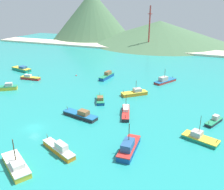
{
  "coord_description": "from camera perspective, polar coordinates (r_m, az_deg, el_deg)",
  "views": [
    {
      "loc": [
        39.8,
        -43.71,
        30.25
      ],
      "look_at": [
        11.89,
        23.94,
        2.32
      ],
      "focal_mm": 39.16,
      "sensor_mm": 36.0,
      "label": 1
    }
  ],
  "objects": [
    {
      "name": "fishing_boat_6",
      "position": [
        70.66,
        22.75,
        -5.6
      ],
      "size": [
        4.53,
        6.95,
        2.13
      ],
      "color": "#232328",
      "rests_on": "ground"
    },
    {
      "name": "buoy_0",
      "position": [
        108.53,
        -8.37,
        4.54
      ],
      "size": [
        0.61,
        0.61,
        0.61
      ],
      "color": "red",
      "rests_on": "ground"
    },
    {
      "name": "fishing_boat_9",
      "position": [
        52.31,
        -21.46,
        -14.99
      ],
      "size": [
        9.72,
        7.58,
        6.68
      ],
      "color": "gold",
      "rests_on": "ground"
    },
    {
      "name": "fishing_boat_2",
      "position": [
        97.48,
        -23.31,
        1.65
      ],
      "size": [
        7.49,
        6.26,
        2.99
      ],
      "color": "gold",
      "rests_on": "ground"
    },
    {
      "name": "hill_central",
      "position": [
        202.43,
        11.02,
        14.31
      ],
      "size": [
        107.67,
        107.67,
        16.67
      ],
      "color": "#476B47",
      "rests_on": "ground"
    },
    {
      "name": "radio_tower",
      "position": [
        166.69,
        8.71,
        15.21
      ],
      "size": [
        2.83,
        2.26,
        28.26
      ],
      "color": "#B7332D",
      "rests_on": "ground"
    },
    {
      "name": "fishing_boat_10",
      "position": [
        53.62,
        3.92,
        -12.08
      ],
      "size": [
        3.44,
        9.74,
        6.83
      ],
      "color": "#14478C",
      "rests_on": "ground"
    },
    {
      "name": "hill_west",
      "position": [
        221.69,
        -4.62,
        18.11
      ],
      "size": [
        69.08,
        69.08,
        39.46
      ],
      "color": "#476B47",
      "rests_on": "ground"
    },
    {
      "name": "fishing_boat_12",
      "position": [
        68.89,
        -7.31,
        -4.61
      ],
      "size": [
        11.06,
        4.78,
        2.39
      ],
      "color": "#232328",
      "rests_on": "ground"
    },
    {
      "name": "beach_strip",
      "position": [
        169.81,
        8.67,
        10.6
      ],
      "size": [
        247.0,
        17.21,
        1.2
      ],
      "primitive_type": "cube",
      "color": "beige",
      "rests_on": "ground"
    },
    {
      "name": "fishing_boat_7",
      "position": [
        61.07,
        19.79,
        -9.39
      ],
      "size": [
        8.76,
        5.59,
        6.34
      ],
      "color": "#198466",
      "rests_on": "ground"
    },
    {
      "name": "fishing_boat_5",
      "position": [
        84.8,
        5.35,
        0.49
      ],
      "size": [
        8.68,
        8.26,
        5.27
      ],
      "color": "orange",
      "rests_on": "ground"
    },
    {
      "name": "fishing_boat_3",
      "position": [
        107.47,
        -18.6,
        3.86
      ],
      "size": [
        8.8,
        2.77,
        4.49
      ],
      "color": "red",
      "rests_on": "ground"
    },
    {
      "name": "fishing_boat_11",
      "position": [
        79.02,
        -2.77,
        -1.09
      ],
      "size": [
        5.52,
        7.62,
        1.98
      ],
      "color": "#14478C",
      "rests_on": "ground"
    },
    {
      "name": "fishing_boat_8",
      "position": [
        122.59,
        -20.35,
        5.72
      ],
      "size": [
        11.08,
        5.54,
        2.37
      ],
      "color": "#198466",
      "rests_on": "ground"
    },
    {
      "name": "fishing_boat_4",
      "position": [
        100.08,
        12.19,
        3.34
      ],
      "size": [
        7.63,
        10.8,
        5.69
      ],
      "color": "red",
      "rests_on": "ground"
    },
    {
      "name": "ground",
      "position": [
        89.15,
        -5.59,
        0.78
      ],
      "size": [
        260.0,
        280.0,
        0.5
      ],
      "color": "teal"
    },
    {
      "name": "fishing_boat_13",
      "position": [
        54.56,
        -12.22,
        -12.16
      ],
      "size": [
        9.9,
        5.83,
        2.71
      ],
      "color": "orange",
      "rests_on": "ground"
    },
    {
      "name": "fishing_boat_1",
      "position": [
        70.26,
        3.24,
        -3.97
      ],
      "size": [
        5.13,
        10.25,
        6.05
      ],
      "color": "#232328",
      "rests_on": "ground"
    },
    {
      "name": "fishing_boat_0",
      "position": [
        103.66,
        -1.21,
        4.5
      ],
      "size": [
        3.07,
        10.03,
        2.77
      ],
      "color": "#14478C",
      "rests_on": "ground"
    }
  ]
}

